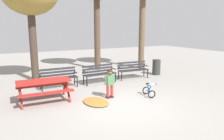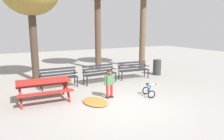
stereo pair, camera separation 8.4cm
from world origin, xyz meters
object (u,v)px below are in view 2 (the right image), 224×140
Objects in this scene: picnic_table at (44,85)px; trash_bin at (157,67)px; kids_bicycle at (149,91)px; child_standing at (109,81)px; park_bench_far_left at (59,76)px; park_bench_right at (133,69)px; park_bench_left at (99,72)px.

picnic_table is 6.54m from trash_bin.
kids_bicycle is at bearing -133.66° from trash_bin.
child_standing reaches higher than picnic_table.
child_standing is (1.31, -2.28, 0.13)m from park_bench_far_left.
park_bench_far_left and park_bench_right have the same top height.
park_bench_left is 2.85m from kids_bicycle.
picnic_table is 1.14× the size of park_bench_left.
park_bench_right reaches higher than picnic_table.
park_bench_right is (1.91, 0.04, 0.00)m from park_bench_left.
child_standing is 1.77× the size of kids_bicycle.
park_bench_far_left is 1.90m from park_bench_left.
park_bench_left is 2.64× the size of kids_bicycle.
park_bench_left is 1.00× the size of park_bench_right.
trash_bin is at bearing 14.05° from picnic_table.
park_bench_right is at bearing 68.48° from kids_bicycle.
park_bench_left is 1.49× the size of child_standing.
park_bench_right is at bearing 1.31° from park_bench_left.
child_standing is at bearing -150.42° from trash_bin.
picnic_table is at bearing -165.95° from trash_bin.
child_standing is at bearing -19.03° from picnic_table.
park_bench_left is 2.28m from child_standing.
kids_bicycle is at bearing -19.23° from picnic_table.
picnic_table is 3.86m from kids_bicycle.
kids_bicycle is (1.42, -0.50, -0.44)m from child_standing.
park_bench_far_left is 1.47× the size of child_standing.
picnic_table is 3.15m from park_bench_left.
park_bench_left is (1.89, -0.08, 0.00)m from park_bench_far_left.
park_bench_right is 2.97m from kids_bicycle.
park_bench_far_left reaches higher than kids_bicycle.
kids_bicycle is at bearing -19.55° from child_standing.
park_bench_far_left is 3.91m from kids_bicycle.
child_standing is at bearing 160.45° from kids_bicycle.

